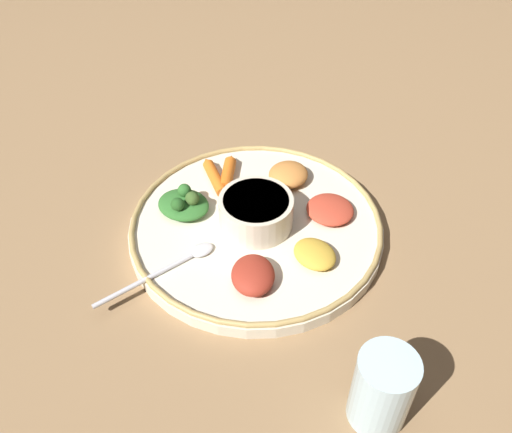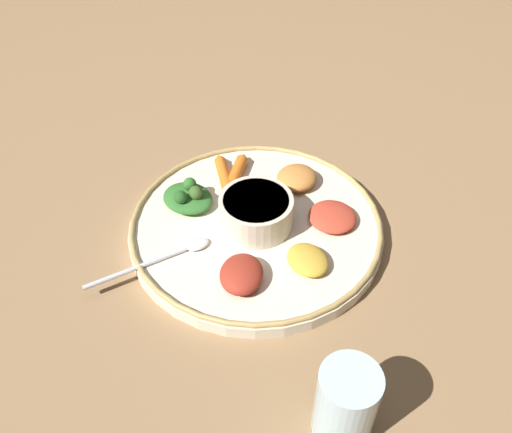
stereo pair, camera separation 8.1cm
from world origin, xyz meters
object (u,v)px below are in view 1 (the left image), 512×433
Objects in this scene: spoon at (174,265)px; carrot_near_spoon at (228,172)px; drinking_glass at (381,393)px; center_bowl at (256,211)px; carrot_outer at (214,176)px; greens_pile at (184,204)px.

carrot_near_spoon is (-0.13, -0.16, 0.01)m from spoon.
spoon is at bearing -58.03° from drinking_glass.
center_bowl is 1.19× the size of carrot_outer.
center_bowl reaches higher than carrot_outer.
greens_pile is 1.14× the size of carrot_outer.
carrot_outer is at bearing -122.63° from spoon.
spoon is 1.72× the size of greens_pile.
drinking_glass is (-0.17, 0.27, 0.02)m from spoon.
spoon is at bearing 17.64° from center_bowl.
drinking_glass is (-0.04, 0.31, -0.00)m from center_bowl.
drinking_glass reaches higher than greens_pile.
center_bowl reaches higher than carrot_near_spoon.
center_bowl reaches higher than greens_pile.
carrot_outer is (-0.06, -0.06, -0.01)m from greens_pile.
center_bowl is 1.32× the size of carrot_near_spoon.
carrot_near_spoon is (0.01, -0.12, -0.02)m from center_bowl.
greens_pile reaches higher than carrot_outer.
carrot_near_spoon is at bearing -84.40° from drinking_glass.
center_bowl is 0.61× the size of spoon.
carrot_outer is at bearing -74.97° from center_bowl.
greens_pile is 0.40m from drinking_glass.
carrot_outer is 0.44m from drinking_glass.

